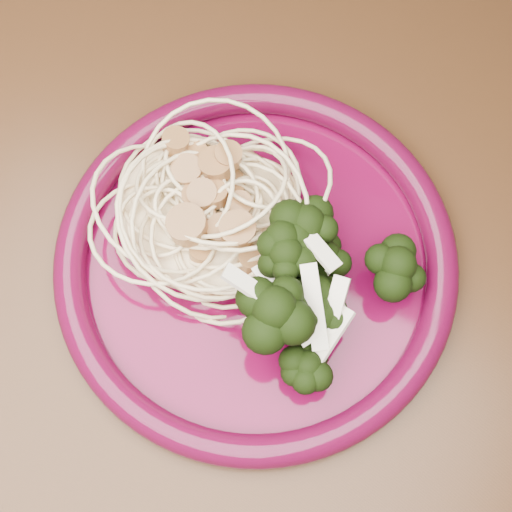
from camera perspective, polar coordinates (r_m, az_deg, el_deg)
The scene contains 6 objects.
dining_table at distance 0.60m, azimuth 6.85°, elevation -14.11°, with size 1.20×0.80×0.75m.
dinner_plate at distance 0.51m, azimuth -0.00°, elevation -0.36°, with size 0.37×0.37×0.02m.
spaghetti_pile at distance 0.52m, azimuth -3.84°, elevation 3.75°, with size 0.14×0.12×0.03m, color beige.
scallop_cluster at distance 0.48m, azimuth -4.13°, elevation 5.58°, with size 0.13×0.13×0.04m, color #A27446, non-canonical shape.
broccoli_pile at distance 0.48m, azimuth 5.06°, elevation -4.26°, with size 0.10×0.16×0.05m, color black.
onion_garnish at distance 0.45m, azimuth 5.41°, elevation -3.11°, with size 0.07×0.10×0.06m, color white, non-canonical shape.
Camera 1 is at (-0.04, -0.08, 1.24)m, focal length 50.00 mm.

